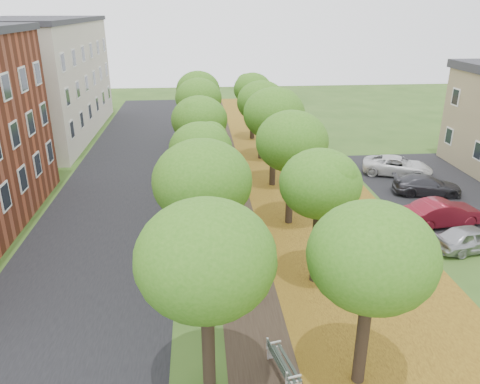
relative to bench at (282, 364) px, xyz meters
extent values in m
cube|color=black|center=(-7.69, 14.55, -0.45)|extent=(8.00, 70.00, 0.01)
cube|color=black|center=(-0.19, 14.55, -0.45)|extent=(3.20, 70.00, 0.01)
cube|color=olive|center=(4.81, 14.55, -0.44)|extent=(7.50, 70.00, 0.01)
cube|color=black|center=(13.31, 15.55, -0.45)|extent=(9.00, 16.00, 0.01)
cylinder|color=black|center=(-2.39, -0.45, 1.28)|extent=(0.40, 0.40, 3.46)
ellipsoid|color=#316916|center=(-2.39, -0.45, 4.19)|extent=(3.65, 3.65, 3.10)
cylinder|color=black|center=(-2.39, 5.55, 1.28)|extent=(0.40, 0.40, 3.46)
ellipsoid|color=#316916|center=(-2.39, 5.55, 4.19)|extent=(3.65, 3.65, 3.10)
cylinder|color=black|center=(-2.39, 11.55, 1.28)|extent=(0.40, 0.40, 3.46)
ellipsoid|color=#316916|center=(-2.39, 11.55, 4.19)|extent=(3.65, 3.65, 3.10)
cylinder|color=black|center=(-2.39, 17.55, 1.28)|extent=(0.40, 0.40, 3.46)
ellipsoid|color=#316916|center=(-2.39, 17.55, 4.19)|extent=(3.65, 3.65, 3.10)
cylinder|color=black|center=(-2.39, 23.55, 1.28)|extent=(0.40, 0.40, 3.46)
ellipsoid|color=#316916|center=(-2.39, 23.55, 4.19)|extent=(3.65, 3.65, 3.10)
cylinder|color=black|center=(-2.39, 29.55, 1.28)|extent=(0.40, 0.40, 3.46)
ellipsoid|color=#316916|center=(-2.39, 29.55, 4.19)|extent=(3.65, 3.65, 3.10)
cylinder|color=black|center=(2.41, -0.45, 1.28)|extent=(0.40, 0.40, 3.46)
ellipsoid|color=#316916|center=(2.41, -0.45, 4.19)|extent=(3.65, 3.65, 3.10)
cylinder|color=black|center=(2.41, 5.55, 1.28)|extent=(0.40, 0.40, 3.46)
ellipsoid|color=#316916|center=(2.41, 5.55, 4.19)|extent=(3.65, 3.65, 3.10)
cylinder|color=black|center=(2.41, 11.55, 1.28)|extent=(0.40, 0.40, 3.46)
ellipsoid|color=#316916|center=(2.41, 11.55, 4.19)|extent=(3.65, 3.65, 3.10)
cylinder|color=black|center=(2.41, 17.55, 1.28)|extent=(0.40, 0.40, 3.46)
ellipsoid|color=#316916|center=(2.41, 17.55, 4.19)|extent=(3.65, 3.65, 3.10)
cylinder|color=black|center=(2.41, 23.55, 1.28)|extent=(0.40, 0.40, 3.46)
ellipsoid|color=#316916|center=(2.41, 23.55, 4.19)|extent=(3.65, 3.65, 3.10)
cylinder|color=black|center=(2.41, 29.55, 1.28)|extent=(0.40, 0.40, 3.46)
ellipsoid|color=#316916|center=(2.41, 29.55, 4.19)|extent=(3.65, 3.65, 3.10)
cube|color=beige|center=(-17.19, 32.55, 4.55)|extent=(10.00, 20.00, 10.00)
cube|color=#2D2D33|center=(-17.19, 32.55, 9.75)|extent=(10.30, 20.30, 0.40)
cube|color=#252F28|center=(0.06, 0.01, 0.01)|extent=(0.85, 1.89, 0.04)
cube|color=#252F28|center=(-0.20, -0.04, 0.28)|extent=(0.43, 1.79, 0.26)
cube|color=silver|center=(-0.12, 0.83, -0.22)|extent=(0.51, 0.17, 0.46)
cube|color=silver|center=(0.24, -0.80, 0.19)|extent=(0.46, 0.16, 0.04)
cube|color=silver|center=(-0.12, 0.83, 0.19)|extent=(0.46, 0.16, 0.04)
imported|color=#AAAAAF|center=(10.81, 7.53, 0.20)|extent=(4.03, 2.13, 1.30)
imported|color=maroon|center=(10.81, 10.47, 0.27)|extent=(4.52, 2.11, 1.43)
imported|color=#303035|center=(12.05, 14.90, 0.17)|extent=(4.51, 2.44, 1.24)
imported|color=silver|center=(11.66, 18.73, 0.22)|extent=(5.31, 3.90, 1.34)
camera|label=1|loc=(-2.47, -11.92, 10.85)|focal=35.00mm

